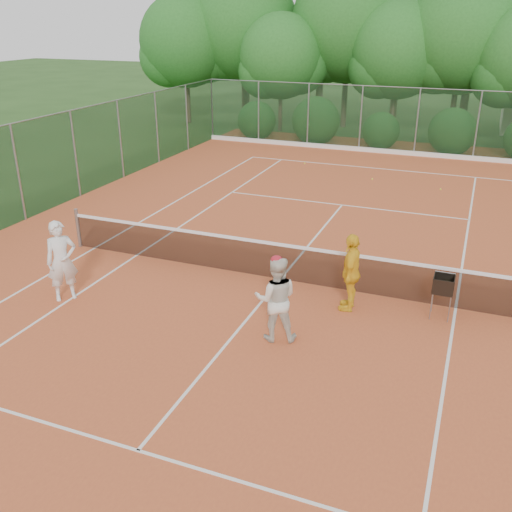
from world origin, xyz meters
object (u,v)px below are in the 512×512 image
at_px(player_white, 62,261).
at_px(player_yellow, 351,272).
at_px(ball_hopper, 443,285).
at_px(player_center_grp, 276,299).

bearing_deg(player_white, player_yellow, -31.46).
xyz_separation_m(player_yellow, ball_hopper, (1.91, 0.33, -0.12)).
relative_size(player_center_grp, ball_hopper, 1.89).
relative_size(player_yellow, ball_hopper, 1.84).
relative_size(player_white, player_yellow, 1.06).
relative_size(player_center_grp, player_yellow, 1.02).
relative_size(player_white, ball_hopper, 1.96).
bearing_deg(player_yellow, player_center_grp, -34.97).
distance_m(player_center_grp, ball_hopper, 3.66).
height_order(player_white, ball_hopper, player_white).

